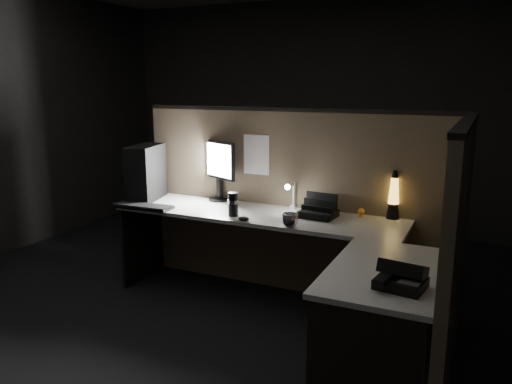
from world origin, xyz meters
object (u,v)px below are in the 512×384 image
at_px(lava_lamp, 394,199).
at_px(desk_phone, 401,277).
at_px(pc_tower, 146,173).
at_px(monitor, 219,165).
at_px(keyboard, 143,207).

height_order(lava_lamp, desk_phone, lava_lamp).
height_order(pc_tower, desk_phone, pc_tower).
bearing_deg(desk_phone, lava_lamp, 110.44).
height_order(pc_tower, monitor, monitor).
height_order(monitor, lava_lamp, monitor).
bearing_deg(pc_tower, monitor, 7.97).
relative_size(monitor, lava_lamp, 1.41).
height_order(monitor, keyboard, monitor).
xyz_separation_m(pc_tower, lava_lamp, (2.06, 0.26, -0.08)).
xyz_separation_m(monitor, lava_lamp, (1.47, 0.02, -0.16)).
relative_size(pc_tower, lava_lamp, 1.30).
relative_size(monitor, desk_phone, 1.97).
bearing_deg(lava_lamp, monitor, -179.04).
bearing_deg(pc_tower, desk_phone, -38.04).
xyz_separation_m(monitor, keyboard, (-0.42, -0.52, -0.30)).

